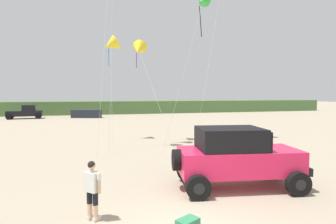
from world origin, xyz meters
name	(u,v)px	position (x,y,z in m)	size (l,w,h in m)	color
dune_ridge	(103,107)	(-0.30, 45.92, 1.14)	(90.00, 7.60, 2.28)	#4C703D
jeep	(237,156)	(2.72, 2.52, 1.20)	(4.99, 3.03, 2.26)	#EA2151
person_watching	(92,187)	(-2.46, 1.20, 0.94)	(0.48, 0.47, 1.67)	#DBB28E
distant_pickup	(26,112)	(-11.65, 37.17, 0.94)	(4.74, 2.72, 1.98)	black
distant_sedan	(86,114)	(-3.20, 36.58, 0.60)	(4.20, 1.70, 1.20)	#1E232D
kite_green_box	(139,49)	(0.53, 11.13, 6.37)	(1.92, 5.44, 6.95)	yellow
kite_pink_ribbon	(111,45)	(-0.98, 14.82, 7.23)	(1.47, 3.70, 7.93)	yellow
kite_red_delta	(203,2)	(4.10, 9.19, 9.05)	(3.49, 1.71, 9.56)	green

